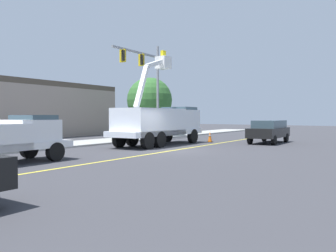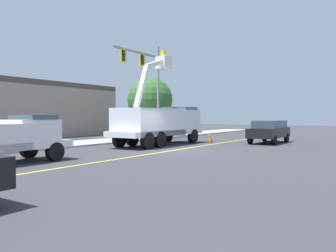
{
  "view_description": "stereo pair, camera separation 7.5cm",
  "coord_description": "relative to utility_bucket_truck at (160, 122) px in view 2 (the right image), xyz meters",
  "views": [
    {
      "loc": [
        -16.16,
        -11.96,
        2.01
      ],
      "look_at": [
        0.88,
        0.95,
        1.4
      ],
      "focal_mm": 37.11,
      "sensor_mm": 36.0,
      "label": 1
    },
    {
      "loc": [
        -16.12,
        -12.02,
        2.01
      ],
      "look_at": [
        0.88,
        0.95,
        1.4
      ],
      "focal_mm": 37.11,
      "sensor_mm": 36.0,
      "label": 2
    }
  ],
  "objects": [
    {
      "name": "traffic_signal_mast",
      "position": [
        3.81,
        4.46,
        3.92
      ],
      "size": [
        6.1,
        0.74,
        8.26
      ],
      "color": "gray",
      "rests_on": "ground"
    },
    {
      "name": "lane_centre_stripe",
      "position": [
        -2.71,
        -3.05,
        -1.61
      ],
      "size": [
        49.88,
        3.78,
        0.01
      ],
      "primitive_type": "cube",
      "rotation": [
        0.0,
        0.0,
        0.07
      ],
      "color": "yellow",
      "rests_on": "ground"
    },
    {
      "name": "passing_minivan",
      "position": [
        6.27,
        -5.42,
        -0.64
      ],
      "size": [
        4.93,
        2.24,
        1.69
      ],
      "color": "black",
      "rests_on": "ground"
    },
    {
      "name": "service_pickup_truck",
      "position": [
        -11.54,
        -0.86,
        -0.49
      ],
      "size": [
        5.74,
        2.51,
        2.06
      ],
      "color": "white",
      "rests_on": "ground"
    },
    {
      "name": "ground",
      "position": [
        -2.71,
        -3.05,
        -1.61
      ],
      "size": [
        120.0,
        120.0,
        0.0
      ],
      "primitive_type": "plane",
      "color": "#38383D"
    },
    {
      "name": "sidewalk_far_side",
      "position": [
        -3.29,
        4.96,
        -1.55
      ],
      "size": [
        60.1,
        7.94,
        0.12
      ],
      "primitive_type": "cube",
      "rotation": [
        0.0,
        0.0,
        0.07
      ],
      "color": "#9E9E99",
      "rests_on": "ground"
    },
    {
      "name": "street_tree_right",
      "position": [
        7.18,
        6.99,
        1.95
      ],
      "size": [
        4.43,
        4.43,
        5.78
      ],
      "color": "brown",
      "rests_on": "ground"
    },
    {
      "name": "traffic_cone_mid_front",
      "position": [
        4.3,
        -1.5,
        -1.19
      ],
      "size": [
        0.4,
        0.4,
        0.86
      ],
      "color": "black",
      "rests_on": "ground"
    },
    {
      "name": "utility_bucket_truck",
      "position": [
        0.0,
        0.0,
        0.0
      ],
      "size": [
        8.36,
        3.09,
        6.88
      ],
      "color": "white",
      "rests_on": "ground"
    }
  ]
}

